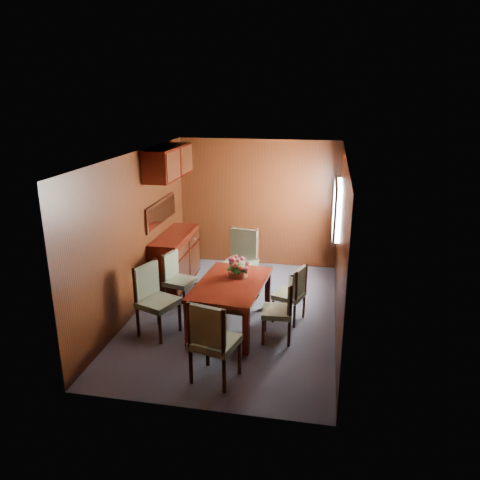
% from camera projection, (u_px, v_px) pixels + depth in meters
% --- Properties ---
extents(ground, '(4.50, 4.50, 0.00)m').
position_uv_depth(ground, '(235.00, 314.00, 7.11)').
color(ground, '#3A3E4F').
rests_on(ground, ground).
extents(room_shell, '(3.06, 4.52, 2.41)m').
position_uv_depth(room_shell, '(232.00, 204.00, 6.94)').
color(room_shell, black).
rests_on(room_shell, ground).
extents(sideboard, '(0.48, 1.40, 0.90)m').
position_uv_depth(sideboard, '(176.00, 259.00, 8.13)').
color(sideboard, '#360C06').
rests_on(sideboard, ground).
extents(dining_table, '(1.02, 1.52, 0.68)m').
position_uv_depth(dining_table, '(231.00, 289.00, 6.58)').
color(dining_table, '#360C06').
rests_on(dining_table, ground).
extents(chair_left_near, '(0.60, 0.61, 1.01)m').
position_uv_depth(chair_left_near, '(153.00, 295.00, 6.42)').
color(chair_left_near, black).
rests_on(chair_left_near, ground).
extents(chair_left_far, '(0.49, 0.50, 0.88)m').
position_uv_depth(chair_left_far, '(176.00, 276.00, 7.27)').
color(chair_left_far, black).
rests_on(chair_left_far, ground).
extents(chair_right_near, '(0.42, 0.44, 0.88)m').
position_uv_depth(chair_right_near, '(282.00, 306.00, 6.25)').
color(chair_right_near, black).
rests_on(chair_right_near, ground).
extents(chair_right_far, '(0.50, 0.51, 0.86)m').
position_uv_depth(chair_right_far, '(293.00, 291.00, 6.76)').
color(chair_right_far, black).
rests_on(chair_right_far, ground).
extents(chair_head, '(0.59, 0.57, 1.04)m').
position_uv_depth(chair_head, '(212.00, 338.00, 5.29)').
color(chair_head, black).
rests_on(chair_head, ground).
extents(chair_foot, '(0.59, 0.58, 1.08)m').
position_uv_depth(chair_foot, '(241.00, 257.00, 7.76)').
color(chair_foot, black).
rests_on(chair_foot, ground).
extents(flower_centerpiece, '(0.31, 0.31, 0.31)m').
position_uv_depth(flower_centerpiece, '(238.00, 266.00, 6.73)').
color(flower_centerpiece, '#A24C31').
rests_on(flower_centerpiece, dining_table).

